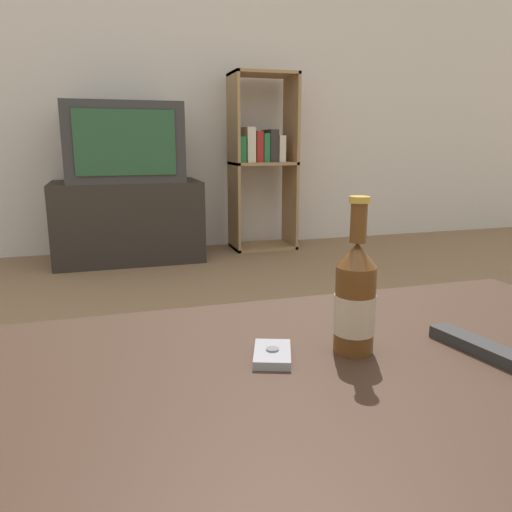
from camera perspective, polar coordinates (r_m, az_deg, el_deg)
name	(u,v)px	position (r m, az deg, el deg)	size (l,w,h in m)	color
back_wall	(140,58)	(3.67, -13.14, 21.18)	(8.00, 0.05, 2.60)	beige
coffee_table	(329,418)	(0.76, 8.38, -17.89)	(1.27, 0.79, 0.42)	#332116
tv_stand	(128,221)	(3.33, -14.40, 3.90)	(0.92, 0.50, 0.51)	#28231E
television	(124,143)	(3.29, -14.89, 12.41)	(0.70, 0.50, 0.48)	#2D2D2D
bookshelf	(261,157)	(3.57, 0.63, 11.21)	(0.44, 0.30, 1.21)	#99754C
beer_bottle	(355,299)	(0.82, 11.26, -4.80)	(0.07, 0.07, 0.25)	#563314
cell_phone	(272,354)	(0.81, 1.88, -11.14)	(0.09, 0.11, 0.02)	gray
remote_control	(481,348)	(0.90, 24.37, -9.53)	(0.07, 0.19, 0.02)	#282828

